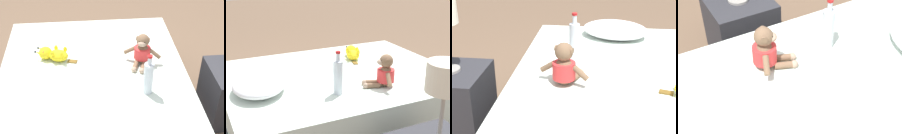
{
  "view_description": "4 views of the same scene",
  "coord_description": "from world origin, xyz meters",
  "views": [
    {
      "loc": [
        0.04,
        1.87,
        1.93
      ],
      "look_at": [
        -0.14,
        -0.04,
        0.54
      ],
      "focal_mm": 53.63,
      "sensor_mm": 36.0,
      "label": 1
    },
    {
      "loc": [
        -2.18,
        1.03,
        1.37
      ],
      "look_at": [
        0.0,
        0.0,
        0.51
      ],
      "focal_mm": 52.63,
      "sensor_mm": 36.0,
      "label": 2
    },
    {
      "loc": [
        -0.19,
        -1.78,
        1.27
      ],
      "look_at": [
        -0.38,
        -0.19,
        0.56
      ],
      "focal_mm": 53.54,
      "sensor_mm": 36.0,
      "label": 3
    },
    {
      "loc": [
        0.82,
        -0.72,
        1.61
      ],
      "look_at": [
        -0.21,
        -0.14,
        0.57
      ],
      "focal_mm": 54.44,
      "sensor_mm": 36.0,
      "label": 4
    }
  ],
  "objects": [
    {
      "name": "plush_yellow_creature",
      "position": [
        0.3,
        -0.28,
        0.51
      ],
      "size": [
        0.32,
        0.17,
        0.1
      ],
      "color": "yellow",
      "rests_on": "bed"
    },
    {
      "name": "glass_bottle",
      "position": [
        -0.36,
        0.17,
        0.59
      ],
      "size": [
        0.06,
        0.06,
        0.3
      ],
      "color": "silver",
      "rests_on": "bed"
    },
    {
      "name": "bed",
      "position": [
        0.0,
        0.0,
        0.23
      ],
      "size": [
        1.41,
        1.81,
        0.46
      ],
      "color": "#2D2D33",
      "rests_on": "ground_plane"
    },
    {
      "name": "ground_plane",
      "position": [
        0.0,
        0.0,
        0.0
      ],
      "size": [
        16.0,
        16.0,
        0.0
      ],
      "primitive_type": "plane",
      "color": "brown"
    },
    {
      "name": "plush_monkey",
      "position": [
        -0.37,
        -0.18,
        0.56
      ],
      "size": [
        0.28,
        0.25,
        0.24
      ],
      "color": "brown",
      "rests_on": "bed"
    }
  ]
}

